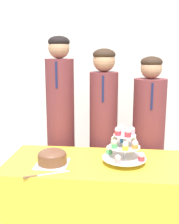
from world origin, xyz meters
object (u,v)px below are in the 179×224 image
object	(u,v)px
round_cake	(52,157)
student_2	(148,143)
student_1	(103,136)
cake_knife	(39,175)
student_0	(61,130)
cupcake_stand	(124,146)

from	to	relation	value
round_cake	student_2	size ratio (longest dim) A/B	0.15
student_1	student_2	distance (m)	0.40
round_cake	cake_knife	xyz separation A→B (m)	(-0.04, -0.19, -0.05)
round_cake	student_1	world-z (taller)	student_1
student_0	cupcake_stand	bearing A→B (deg)	-43.24
round_cake	cupcake_stand	world-z (taller)	cupcake_stand
student_0	student_1	world-z (taller)	student_0
round_cake	cupcake_stand	size ratio (longest dim) A/B	0.71
cake_knife	student_2	size ratio (longest dim) A/B	0.19
cake_knife	student_1	distance (m)	0.87
cupcake_stand	student_0	world-z (taller)	student_0
student_1	student_2	size ratio (longest dim) A/B	1.04
student_1	cupcake_stand	bearing A→B (deg)	-71.65
cupcake_stand	student_1	world-z (taller)	student_1
round_cake	student_1	distance (m)	0.69
cake_knife	cupcake_stand	xyz separation A→B (m)	(0.54, 0.26, 0.13)
round_cake	student_0	bearing A→B (deg)	96.08
cupcake_stand	student_0	bearing A→B (deg)	136.76
student_2	student_0	bearing A→B (deg)	180.00
student_2	round_cake	bearing A→B (deg)	-139.96
round_cake	cake_knife	bearing A→B (deg)	-103.10
student_0	round_cake	bearing A→B (deg)	-83.92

